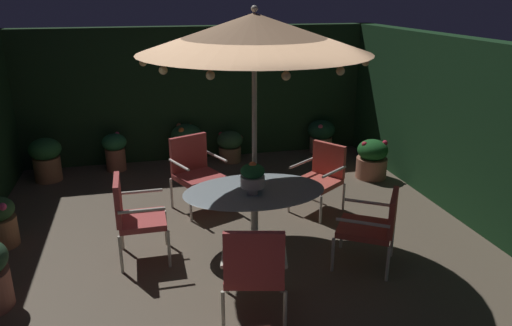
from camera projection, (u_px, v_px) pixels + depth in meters
ground_plane at (237, 248)px, 6.01m from camera, size 6.81×7.67×0.02m
hedge_backdrop_rear at (197, 93)px, 8.99m from camera, size 6.81×0.30×2.40m
hedge_backdrop_right at (482, 136)px, 6.33m from camera, size 0.30×7.67×2.40m
patio_dining_table at (255, 202)px, 5.87m from camera, size 1.71×1.15×0.74m
patio_umbrella at (254, 34)px, 5.22m from camera, size 2.55×2.55×2.83m
centerpiece_planter at (253, 176)px, 5.63m from camera, size 0.28×0.28×0.40m
patio_chair_north at (195, 168)px, 6.94m from camera, size 0.81×0.78×1.04m
patio_chair_northeast at (133, 213)px, 5.55m from camera, size 0.56×0.58×1.02m
patio_chair_east at (254, 266)px, 4.53m from camera, size 0.73×0.75×1.00m
patio_chair_southeast at (374, 224)px, 5.44m from camera, size 0.84×0.83×0.90m
patio_chair_south at (321, 174)px, 6.89m from camera, size 0.82×0.81×0.95m
potted_plant_left_far at (372, 159)px, 8.16m from camera, size 0.51×0.51×0.66m
potted_plant_back_right at (46, 158)px, 8.01m from camera, size 0.51×0.51×0.72m
potted_plant_back_center at (115, 150)px, 8.48m from camera, size 0.42×0.42×0.66m
potted_plant_right_near at (230, 145)px, 8.95m from camera, size 0.48×0.47×0.57m
potted_plant_front_corner at (321, 135)px, 9.46m from camera, size 0.53×0.53×0.63m
potted_plant_back_left at (187, 142)px, 8.88m from camera, size 0.56×0.56×0.71m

